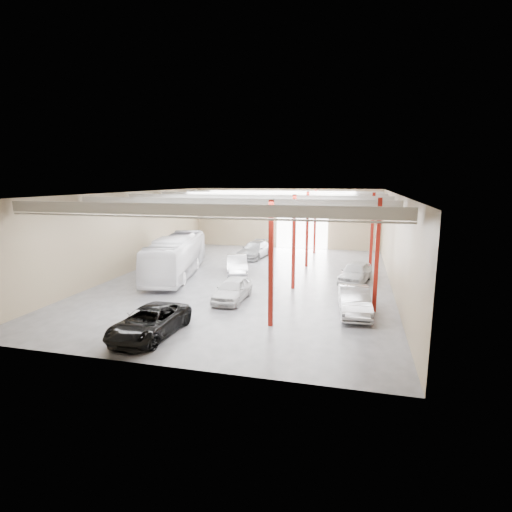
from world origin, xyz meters
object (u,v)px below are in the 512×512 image
at_px(car_row_c, 255,250).
at_px(car_right_far, 355,272).
at_px(coach_bus, 176,256).
at_px(car_row_a, 233,289).
at_px(car_right_near, 354,301).
at_px(car_row_b, 237,265).
at_px(black_sedan, 149,322).

bearing_deg(car_row_c, car_right_far, -30.66).
bearing_deg(car_row_c, coach_bus, -108.19).
bearing_deg(car_row_a, car_right_near, -4.96).
relative_size(car_row_b, car_right_near, 0.99).
height_order(black_sedan, car_row_b, car_row_b).
distance_m(coach_bus, car_row_b, 5.20).
bearing_deg(car_right_far, car_row_a, -126.00).
xyz_separation_m(car_row_c, car_right_far, (10.29, -8.06, 0.01)).
height_order(coach_bus, car_row_c, coach_bus).
bearing_deg(car_row_a, coach_bus, 141.13).
bearing_deg(car_right_far, coach_bus, -162.07).
height_order(car_row_a, car_row_b, car_row_b).
bearing_deg(car_right_near, car_right_far, 84.47).
relative_size(coach_bus, car_row_b, 2.44).
distance_m(coach_bus, car_row_c, 10.39).
height_order(black_sedan, car_right_far, car_right_far).
bearing_deg(car_row_a, car_row_c, 99.76).
bearing_deg(car_row_b, black_sedan, -109.96).
height_order(car_row_b, car_row_c, car_row_c).
distance_m(car_row_c, car_right_far, 13.07).
distance_m(black_sedan, car_right_near, 12.00).
xyz_separation_m(car_row_b, car_row_c, (-0.32, 7.50, 0.01)).
bearing_deg(car_row_a, black_sedan, -107.33).
height_order(car_row_a, car_right_far, car_right_far).
xyz_separation_m(car_row_a, car_row_b, (-1.99, 7.50, 0.03)).
relative_size(coach_bus, car_row_a, 2.64).
xyz_separation_m(car_row_b, car_right_far, (9.97, -0.56, 0.02)).
xyz_separation_m(car_right_near, car_right_far, (0.00, 7.78, 0.01)).
bearing_deg(car_row_b, car_row_a, -93.81).
distance_m(coach_bus, car_right_near, 16.15).
height_order(coach_bus, car_right_far, coach_bus).
xyz_separation_m(coach_bus, black_sedan, (4.46, -12.66, -0.92)).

